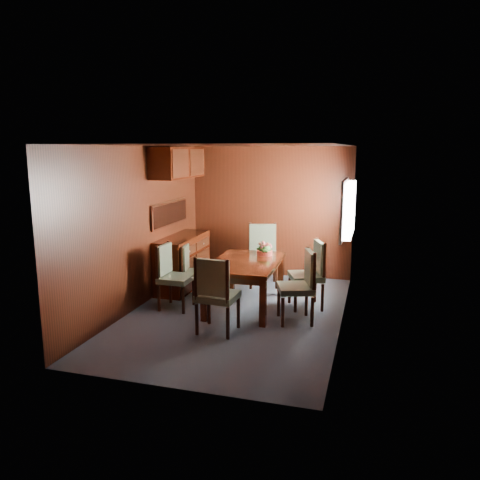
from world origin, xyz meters
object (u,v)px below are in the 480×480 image
(dining_table, at_px, (246,268))
(chair_right_near, at_px, (301,282))
(chair_left_near, at_px, (171,272))
(flower_centerpiece, at_px, (265,247))
(sideboard, at_px, (183,262))
(chair_head, at_px, (215,291))

(dining_table, distance_m, chair_right_near, 0.95)
(chair_left_near, bearing_deg, flower_centerpiece, 122.23)
(sideboard, xyz_separation_m, chair_right_near, (2.20, -1.04, 0.12))
(chair_head, relative_size, flower_centerpiece, 3.90)
(sideboard, height_order, dining_table, sideboard)
(sideboard, distance_m, chair_left_near, 1.06)
(flower_centerpiece, bearing_deg, chair_head, -100.22)
(sideboard, distance_m, dining_table, 1.49)
(flower_centerpiece, bearing_deg, chair_left_near, -147.73)
(dining_table, bearing_deg, chair_head, -96.50)
(flower_centerpiece, bearing_deg, dining_table, -111.87)
(chair_left_near, xyz_separation_m, chair_right_near, (1.94, -0.02, 0.02))
(sideboard, xyz_separation_m, flower_centerpiece, (1.49, -0.24, 0.39))
(chair_head, bearing_deg, dining_table, 87.72)
(sideboard, xyz_separation_m, chair_left_near, (0.25, -1.02, 0.10))
(chair_left_near, xyz_separation_m, flower_centerpiece, (1.24, 0.78, 0.30))
(sideboard, height_order, chair_right_near, chair_right_near)
(chair_left_near, height_order, chair_right_near, chair_right_near)
(sideboard, bearing_deg, dining_table, -27.98)
(dining_table, xyz_separation_m, chair_left_near, (-1.06, -0.33, -0.07))
(sideboard, distance_m, flower_centerpiece, 1.56)
(chair_right_near, bearing_deg, chair_head, 108.28)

